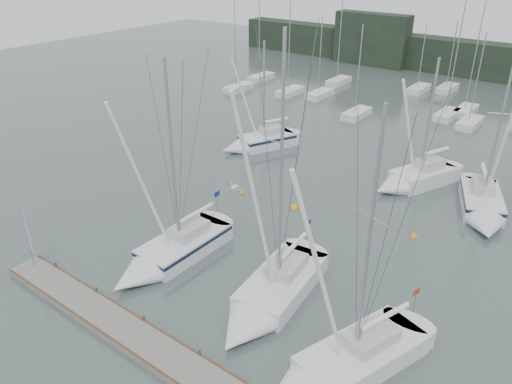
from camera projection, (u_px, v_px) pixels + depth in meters
ground at (223, 302)px, 28.23m from camera, size 160.00×160.00×0.00m
dock at (157, 351)px, 24.59m from camera, size 24.00×2.00×0.40m
far_treeline at (506, 63)px, 71.11m from camera, size 90.00×4.00×5.00m
far_building_left at (371, 39)px, 79.79m from camera, size 12.00×3.00×8.00m
mast_forest at (468, 115)px, 56.63m from camera, size 59.57×25.65×14.81m
sailboat_near_left at (165, 257)px, 31.21m from camera, size 2.87×9.37×13.70m
sailboat_near_center at (265, 303)px, 27.32m from camera, size 4.14×9.85×15.95m
sailboat_near_right at (331, 373)px, 22.89m from camera, size 5.63×9.69×14.04m
sailboat_mid_a at (255, 143)px, 48.53m from camera, size 5.43×7.91×11.03m
sailboat_mid_c at (410, 180)px, 40.96m from camera, size 5.49×8.22×11.32m
sailboat_mid_d at (483, 209)px, 36.58m from camera, size 5.44×8.57×12.71m
buoy_a at (294, 208)px, 38.02m from camera, size 0.67×0.67×0.67m
buoy_b at (414, 237)px, 34.35m from camera, size 0.54×0.54×0.54m
buoy_c at (241, 193)px, 40.31m from camera, size 0.55×0.55×0.55m
dock_banner at (27, 235)px, 29.52m from camera, size 0.58×0.17×3.89m
seagull at (235, 187)px, 26.55m from camera, size 1.07×0.60×0.22m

